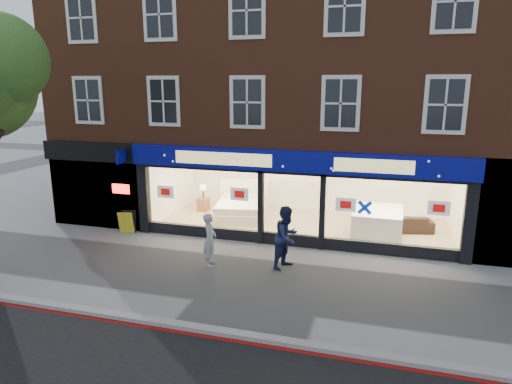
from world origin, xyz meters
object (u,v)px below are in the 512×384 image
at_px(display_bed, 241,208).
at_px(pedestrian_grey, 210,240).
at_px(sofa, 403,223).
at_px(pedestrian_blue, 287,237).
at_px(a_board, 127,222).
at_px(mattress_stack, 377,221).

bearing_deg(display_bed, pedestrian_grey, -93.87).
bearing_deg(sofa, pedestrian_blue, 38.84).
bearing_deg(pedestrian_grey, pedestrian_blue, -90.45).
relative_size(sofa, pedestrian_blue, 1.11).
bearing_deg(sofa, pedestrian_grey, 27.39).
bearing_deg(a_board, sofa, 2.59).
bearing_deg(display_bed, pedestrian_blue, -67.08).
xyz_separation_m(a_board, pedestrian_blue, (6.33, -1.50, 0.53)).
height_order(mattress_stack, a_board, mattress_stack).
xyz_separation_m(display_bed, pedestrian_blue, (2.83, -4.27, 0.48)).
bearing_deg(pedestrian_blue, sofa, -15.33).
relative_size(mattress_stack, a_board, 2.61).
bearing_deg(pedestrian_grey, display_bed, -5.47).
height_order(display_bed, sofa, display_bed).
xyz_separation_m(display_bed, sofa, (6.27, -0.01, -0.06)).
bearing_deg(a_board, pedestrian_grey, -39.16).
bearing_deg(mattress_stack, display_bed, 175.40).
distance_m(display_bed, mattress_stack, 5.38).
relative_size(display_bed, mattress_stack, 1.21).
bearing_deg(pedestrian_blue, a_board, 100.16).
bearing_deg(mattress_stack, sofa, 25.14).
xyz_separation_m(mattress_stack, pedestrian_blue, (-2.54, -3.84, 0.42)).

